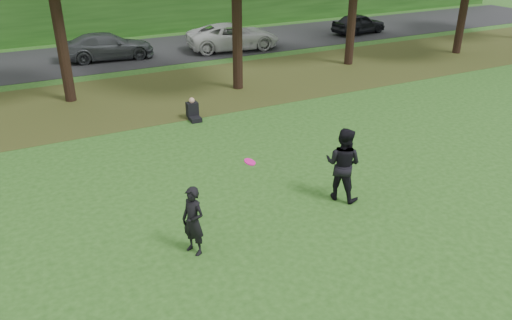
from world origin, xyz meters
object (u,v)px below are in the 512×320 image
Objects in this scene: frisbee at (250,162)px; seated_person at (193,111)px; player_left at (193,221)px; player_right at (343,164)px.

frisbee is 8.26m from seated_person.
player_right is at bearing 71.22° from player_left.
player_right is 3.16m from frisbee.
frisbee is (1.43, 0.05, 1.12)m from player_left.
player_left is at bearing 63.79° from player_right.
player_right is 6.57× the size of frisbee.
frisbee is at bearing 66.19° from player_left.
seated_person is (-1.46, 7.46, -0.70)m from player_right.
player_right is 7.64m from seated_person.
seated_person is at bearing 134.09° from player_left.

